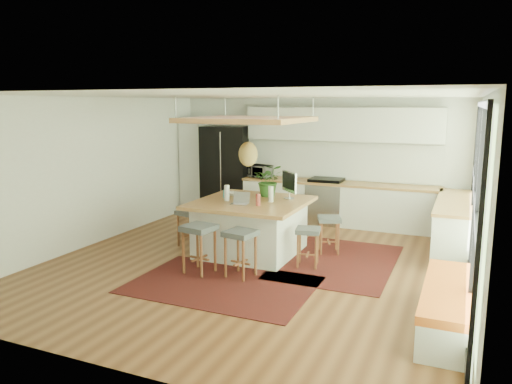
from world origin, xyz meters
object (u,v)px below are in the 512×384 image
at_px(stool_near_left, 199,251).
at_px(microwave, 260,170).
at_px(laptop, 240,197).
at_px(stool_right_front, 308,245).
at_px(stool_near_right, 241,254).
at_px(monitor, 289,184).
at_px(island_plant, 269,184).
at_px(fridge, 226,175).
at_px(island, 251,227).
at_px(stool_left_side, 190,227).
at_px(stool_right_back, 329,233).

bearing_deg(stool_near_left, microwave, 99.21).
bearing_deg(laptop, stool_right_front, -2.40).
height_order(stool_near_right, monitor, monitor).
height_order(stool_near_left, island_plant, island_plant).
distance_m(fridge, island, 3.23).
distance_m(stool_right_front, stool_left_side, 2.35).
bearing_deg(stool_right_front, laptop, -177.90).
height_order(stool_left_side, island_plant, island_plant).
relative_size(stool_near_right, stool_left_side, 1.08).
distance_m(fridge, stool_right_front, 4.20).
height_order(fridge, stool_right_back, fridge).
distance_m(stool_near_right, monitor, 1.82).
relative_size(island, stool_near_left, 2.43).
relative_size(fridge, stool_left_side, 3.11).
bearing_deg(microwave, stool_near_right, -56.01).
relative_size(stool_left_side, microwave, 1.31).
distance_m(stool_right_front, microwave, 3.66).
bearing_deg(microwave, island_plant, -47.93).
relative_size(island, monitor, 3.48).
xyz_separation_m(fridge, stool_near_left, (1.52, -3.89, -0.57)).
bearing_deg(laptop, monitor, 48.55).
height_order(stool_near_right, stool_right_front, stool_near_right).
bearing_deg(monitor, microwave, 168.72).
distance_m(island, laptop, 0.68).
xyz_separation_m(fridge, monitor, (2.36, -2.19, 0.26)).
distance_m(stool_near_left, laptop, 1.18).
xyz_separation_m(fridge, stool_left_side, (0.61, -2.67, -0.57)).
relative_size(stool_right_front, island_plant, 1.09).
height_order(fridge, laptop, fridge).
relative_size(fridge, monitor, 3.89).
xyz_separation_m(island, stool_right_back, (1.25, 0.54, -0.11)).
distance_m(stool_near_right, stool_left_side, 1.92).
bearing_deg(stool_near_right, stool_right_front, 47.76).
xyz_separation_m(monitor, microwave, (-1.48, 2.19, -0.09)).
relative_size(fridge, microwave, 4.07).
distance_m(stool_near_left, stool_right_back, 2.38).
distance_m(laptop, monitor, 0.99).
height_order(fridge, monitor, fridge).
xyz_separation_m(stool_right_front, microwave, (-2.07, 2.93, 0.74)).
bearing_deg(island_plant, stool_near_left, -103.54).
distance_m(island, monitor, 1.00).
bearing_deg(stool_right_front, monitor, 128.50).
distance_m(laptop, island_plant, 0.90).
xyz_separation_m(island, stool_right_front, (1.13, -0.30, -0.11)).
distance_m(stool_left_side, microwave, 2.78).
relative_size(stool_left_side, island_plant, 1.14).
relative_size(stool_right_front, stool_left_side, 0.95).
xyz_separation_m(island, stool_left_side, (-1.21, -0.04, -0.11)).
xyz_separation_m(stool_near_left, laptop, (0.26, 0.91, 0.70)).
xyz_separation_m(stool_right_back, island_plant, (-1.13, -0.01, 0.80)).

